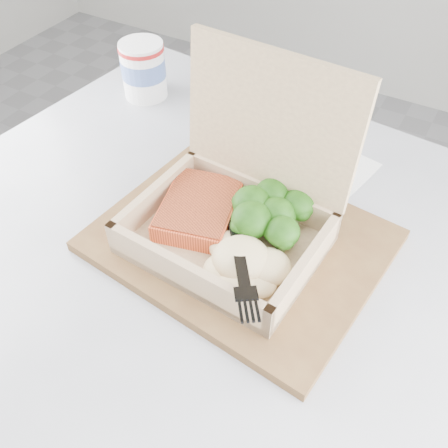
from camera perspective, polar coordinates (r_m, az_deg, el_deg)
The scene contains 9 objects.
cafe_table at distance 0.74m, azimuth -2.90°, elevation -14.26°, with size 0.88×0.88×0.73m.
serving_tray at distance 0.60m, azimuth 1.85°, elevation -1.88°, with size 0.32×0.26×0.01m, color brown.
takeout_container at distance 0.57m, azimuth 1.84°, elevation 2.79°, with size 0.22×0.20×0.20m.
salmon_fillet at distance 0.60m, azimuth -2.83°, elevation 1.71°, with size 0.09×0.11×0.02m, color #FB6231.
broccoli_pile at distance 0.58m, azimuth 5.93°, elevation 0.68°, with size 0.11×0.11×0.04m, color #296616, non-canonical shape.
mashed_potatoes at distance 0.54m, azimuth 1.96°, elevation -3.95°, with size 0.10×0.09×0.04m, color beige.
plastic_fork at distance 0.54m, azimuth 1.45°, elevation -1.48°, with size 0.11×0.14×0.02m.
paper_cup at distance 0.86m, azimuth -9.20°, elevation 17.16°, with size 0.07×0.07×0.09m.
receipt at distance 0.71m, azimuth 11.87°, elevation 5.07°, with size 0.08×0.15×0.00m, color silver.
Camera 1 is at (0.11, -0.04, 1.18)m, focal length 40.00 mm.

